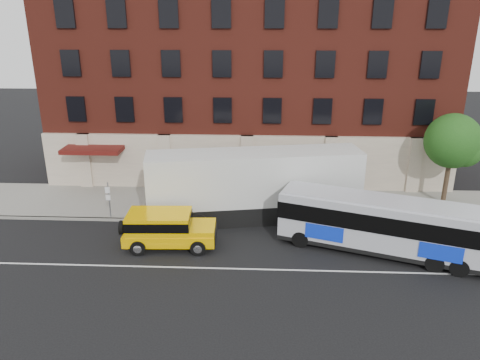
{
  "coord_description": "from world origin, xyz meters",
  "views": [
    {
      "loc": [
        0.96,
        -20.04,
        12.3
      ],
      "look_at": [
        -0.22,
        5.5,
        3.05
      ],
      "focal_mm": 34.27,
      "sensor_mm": 36.0,
      "label": 1
    }
  ],
  "objects_px": {
    "street_tree": "(453,143)",
    "shipping_container": "(254,186)",
    "sign_pole": "(109,198)",
    "city_bus": "(385,224)",
    "yellow_suv": "(166,227)"
  },
  "relations": [
    {
      "from": "city_bus",
      "to": "shipping_container",
      "type": "xyz_separation_m",
      "value": [
        -7.11,
        4.2,
        0.46
      ]
    },
    {
      "from": "yellow_suv",
      "to": "shipping_container",
      "type": "xyz_separation_m",
      "value": [
        4.87,
        4.02,
        1.01
      ]
    },
    {
      "from": "sign_pole",
      "to": "street_tree",
      "type": "relative_size",
      "value": 0.4
    },
    {
      "from": "sign_pole",
      "to": "yellow_suv",
      "type": "height_order",
      "value": "sign_pole"
    },
    {
      "from": "sign_pole",
      "to": "shipping_container",
      "type": "distance_m",
      "value": 9.17
    },
    {
      "from": "sign_pole",
      "to": "shipping_container",
      "type": "relative_size",
      "value": 0.19
    },
    {
      "from": "sign_pole",
      "to": "street_tree",
      "type": "bearing_deg",
      "value": 8.61
    },
    {
      "from": "city_bus",
      "to": "shipping_container",
      "type": "relative_size",
      "value": 0.86
    },
    {
      "from": "street_tree",
      "to": "yellow_suv",
      "type": "relative_size",
      "value": 1.15
    },
    {
      "from": "street_tree",
      "to": "shipping_container",
      "type": "distance_m",
      "value": 13.38
    },
    {
      "from": "shipping_container",
      "to": "city_bus",
      "type": "bearing_deg",
      "value": -30.58
    },
    {
      "from": "shipping_container",
      "to": "sign_pole",
      "type": "bearing_deg",
      "value": -175.9
    },
    {
      "from": "shipping_container",
      "to": "street_tree",
      "type": "bearing_deg",
      "value": 11.74
    },
    {
      "from": "street_tree",
      "to": "shipping_container",
      "type": "bearing_deg",
      "value": -168.26
    },
    {
      "from": "yellow_suv",
      "to": "city_bus",
      "type": "bearing_deg",
      "value": -0.87
    }
  ]
}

